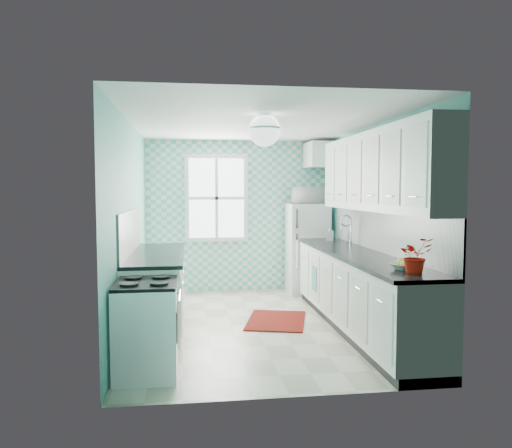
{
  "coord_description": "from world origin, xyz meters",
  "views": [
    {
      "loc": [
        -0.81,
        -6.09,
        1.7
      ],
      "look_at": [
        0.05,
        0.25,
        1.25
      ],
      "focal_mm": 35.0,
      "sensor_mm": 36.0,
      "label": 1
    }
  ],
  "objects": [
    {
      "name": "potted_plant",
      "position": [
        1.2,
        -1.89,
        1.11
      ],
      "size": [
        0.34,
        0.31,
        0.33
      ],
      "primitive_type": "imported",
      "rotation": [
        0.0,
        0.0,
        0.19
      ],
      "color": "red",
      "rests_on": "countertop_right"
    },
    {
      "name": "backsplash_right",
      "position": [
        1.49,
        -0.4,
        1.2
      ],
      "size": [
        0.02,
        3.6,
        0.51
      ],
      "primitive_type": "cube",
      "color": "white",
      "rests_on": "wall_right"
    },
    {
      "name": "rug",
      "position": [
        0.3,
        0.14,
        0.01
      ],
      "size": [
        0.95,
        1.17,
        0.02
      ],
      "primitive_type": "cube",
      "rotation": [
        0.0,
        0.0,
        -0.26
      ],
      "color": "maroon",
      "rests_on": "floor"
    },
    {
      "name": "floor",
      "position": [
        0.0,
        0.0,
        -0.01
      ],
      "size": [
        3.0,
        4.4,
        0.02
      ],
      "primitive_type": "cube",
      "color": "beige",
      "rests_on": "ground"
    },
    {
      "name": "ceiling_light",
      "position": [
        0.0,
        -0.8,
        2.32
      ],
      "size": [
        0.34,
        0.34,
        0.35
      ],
      "color": "silver",
      "rests_on": "ceiling"
    },
    {
      "name": "backsplash_left",
      "position": [
        -1.49,
        -0.07,
        1.2
      ],
      "size": [
        0.02,
        2.15,
        0.51
      ],
      "primitive_type": "cube",
      "color": "white",
      "rests_on": "wall_left"
    },
    {
      "name": "fridge",
      "position": [
        1.11,
        1.83,
        0.73
      ],
      "size": [
        0.64,
        0.64,
        1.46
      ],
      "rotation": [
        0.0,
        0.0,
        -0.0
      ],
      "color": "white",
      "rests_on": "floor"
    },
    {
      "name": "accent_wall",
      "position": [
        0.0,
        2.19,
        1.25
      ],
      "size": [
        3.0,
        0.01,
        2.5
      ],
      "primitive_type": "cube",
      "color": "#59C6AF",
      "rests_on": "wall_back"
    },
    {
      "name": "fruit_bowl",
      "position": [
        1.2,
        -1.67,
        0.97
      ],
      "size": [
        0.31,
        0.31,
        0.06
      ],
      "primitive_type": "imported",
      "rotation": [
        0.0,
        0.0,
        0.28
      ],
      "color": "white",
      "rests_on": "countertop_right"
    },
    {
      "name": "countertop_right",
      "position": [
        1.19,
        -0.4,
        0.92
      ],
      "size": [
        0.63,
        3.6,
        0.04
      ],
      "primitive_type": "cube",
      "color": "black",
      "rests_on": "base_cabinets_right"
    },
    {
      "name": "upper_cabinet_fridge",
      "position": [
        1.3,
        1.83,
        2.25
      ],
      "size": [
        0.4,
        0.74,
        0.4
      ],
      "primitive_type": "cube",
      "color": "white",
      "rests_on": "wall_right"
    },
    {
      "name": "microwave",
      "position": [
        1.11,
        1.83,
        1.6
      ],
      "size": [
        0.5,
        0.35,
        0.27
      ],
      "primitive_type": "imported",
      "rotation": [
        0.0,
        0.0,
        3.12
      ],
      "color": "silver",
      "rests_on": "fridge"
    },
    {
      "name": "upper_cabinets_right",
      "position": [
        1.33,
        -0.6,
        1.9
      ],
      "size": [
        0.33,
        3.2,
        0.9
      ],
      "primitive_type": "cube",
      "color": "white",
      "rests_on": "wall_right"
    },
    {
      "name": "stove",
      "position": [
        -1.2,
        -1.5,
        0.44
      ],
      "size": [
        0.56,
        0.7,
        0.84
      ],
      "rotation": [
        0.0,
        0.0,
        -0.01
      ],
      "color": "white",
      "rests_on": "floor"
    },
    {
      "name": "base_cabinets_right",
      "position": [
        1.2,
        -0.4,
        0.45
      ],
      "size": [
        0.6,
        3.6,
        0.9
      ],
      "primitive_type": "cube",
      "color": "white",
      "rests_on": "floor"
    },
    {
      "name": "wall_front",
      "position": [
        0.0,
        -2.21,
        1.25
      ],
      "size": [
        3.0,
        0.02,
        2.5
      ],
      "primitive_type": "cube",
      "color": "#55AEA1",
      "rests_on": "floor"
    },
    {
      "name": "base_cabinets_left",
      "position": [
        -1.2,
        -0.07,
        0.45
      ],
      "size": [
        0.6,
        2.15,
        0.9
      ],
      "primitive_type": "cube",
      "color": "white",
      "rests_on": "floor"
    },
    {
      "name": "soap_bottle",
      "position": [
        1.25,
        1.0,
        1.05
      ],
      "size": [
        0.13,
        0.13,
        0.22
      ],
      "primitive_type": "imported",
      "rotation": [
        0.0,
        0.0,
        -0.39
      ],
      "color": "#98A7AB",
      "rests_on": "countertop_right"
    },
    {
      "name": "wall_right",
      "position": [
        1.51,
        0.0,
        1.25
      ],
      "size": [
        0.02,
        4.4,
        2.5
      ],
      "primitive_type": "cube",
      "color": "#55AEA1",
      "rests_on": "floor"
    },
    {
      "name": "sink",
      "position": [
        1.2,
        0.44,
        0.93
      ],
      "size": [
        0.52,
        0.43,
        0.53
      ],
      "rotation": [
        0.0,
        0.0,
        -0.01
      ],
      "color": "silver",
      "rests_on": "countertop_right"
    },
    {
      "name": "countertop_left",
      "position": [
        -1.19,
        -0.07,
        0.92
      ],
      "size": [
        0.63,
        2.15,
        0.04
      ],
      "primitive_type": "cube",
      "color": "black",
      "rests_on": "base_cabinets_left"
    },
    {
      "name": "dish_towel",
      "position": [
        0.89,
        0.48,
        0.48
      ],
      "size": [
        0.1,
        0.22,
        0.34
      ],
      "primitive_type": "cube",
      "rotation": [
        0.0,
        0.0,
        -0.39
      ],
      "color": "#5BB2B1",
      "rests_on": "base_cabinets_right"
    },
    {
      "name": "ceiling",
      "position": [
        0.0,
        0.0,
        2.51
      ],
      "size": [
        3.0,
        4.4,
        0.02
      ],
      "primitive_type": "cube",
      "color": "white",
      "rests_on": "wall_back"
    },
    {
      "name": "window",
      "position": [
        -0.35,
        2.16,
        1.55
      ],
      "size": [
        1.04,
        0.05,
        1.44
      ],
      "color": "white",
      "rests_on": "wall_back"
    },
    {
      "name": "wall_back",
      "position": [
        0.0,
        2.21,
        1.25
      ],
      "size": [
        3.0,
        0.02,
        2.5
      ],
      "primitive_type": "cube",
      "color": "#55AEA1",
      "rests_on": "floor"
    },
    {
      "name": "wall_left",
      "position": [
        -1.51,
        0.0,
        1.25
      ],
      "size": [
        0.02,
        4.4,
        2.5
      ],
      "primitive_type": "cube",
      "color": "#55AEA1",
      "rests_on": "floor"
    }
  ]
}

